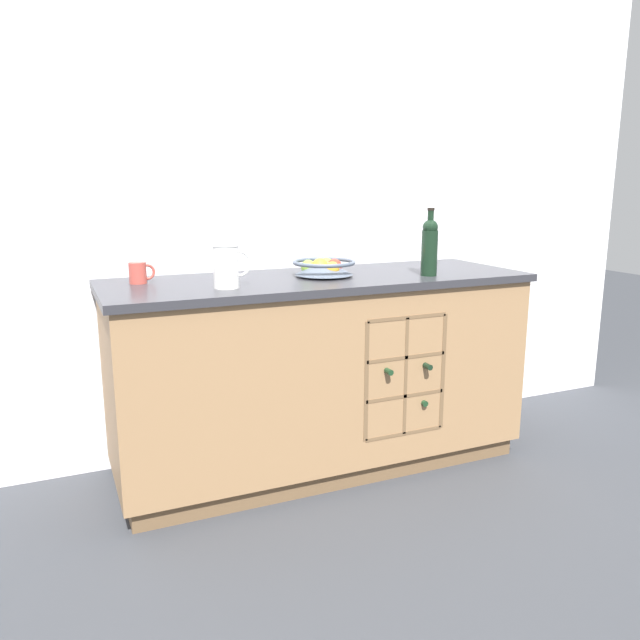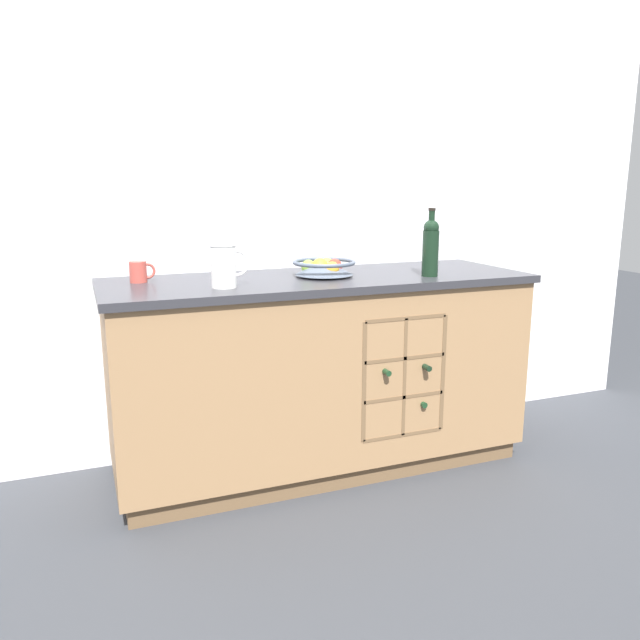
% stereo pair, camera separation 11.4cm
% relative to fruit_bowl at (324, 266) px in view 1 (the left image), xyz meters
% --- Properties ---
extents(ground_plane, '(14.00, 14.00, 0.00)m').
position_rel_fruit_bowl_xyz_m(ground_plane, '(-0.02, -0.00, -0.98)').
color(ground_plane, '#383A3F').
extents(back_wall, '(4.40, 0.06, 2.55)m').
position_rel_fruit_bowl_xyz_m(back_wall, '(-0.02, 0.38, 0.30)').
color(back_wall, white).
rests_on(back_wall, ground_plane).
extents(kitchen_island, '(1.96, 0.69, 0.93)m').
position_rel_fruit_bowl_xyz_m(kitchen_island, '(-0.02, -0.01, -0.50)').
color(kitchen_island, brown).
rests_on(kitchen_island, ground_plane).
extents(fruit_bowl, '(0.29, 0.29, 0.09)m').
position_rel_fruit_bowl_xyz_m(fruit_bowl, '(0.00, 0.00, 0.00)').
color(fruit_bowl, '#4C5666').
rests_on(fruit_bowl, kitchen_island).
extents(white_pitcher, '(0.16, 0.11, 0.18)m').
position_rel_fruit_bowl_xyz_m(white_pitcher, '(-0.50, -0.14, 0.05)').
color(white_pitcher, white).
rests_on(white_pitcher, kitchen_island).
extents(ceramic_mug, '(0.11, 0.07, 0.09)m').
position_rel_fruit_bowl_xyz_m(ceramic_mug, '(-0.81, 0.13, -0.00)').
color(ceramic_mug, '#B7473D').
rests_on(ceramic_mug, kitchen_island).
extents(standing_wine_bottle, '(0.08, 0.08, 0.31)m').
position_rel_fruit_bowl_xyz_m(standing_wine_bottle, '(0.46, -0.17, 0.09)').
color(standing_wine_bottle, black).
rests_on(standing_wine_bottle, kitchen_island).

